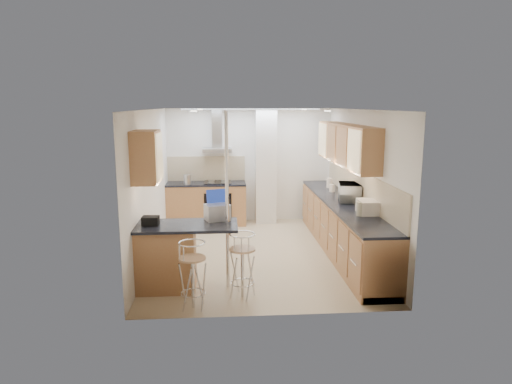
{
  "coord_description": "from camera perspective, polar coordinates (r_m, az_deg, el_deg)",
  "views": [
    {
      "loc": [
        -0.58,
        -7.66,
        2.59
      ],
      "look_at": [
        -0.01,
        0.2,
        1.07
      ],
      "focal_mm": 32.0,
      "sensor_mm": 36.0,
      "label": 1
    }
  ],
  "objects": [
    {
      "name": "kettle",
      "position": [
        9.73,
        -8.57,
        1.57
      ],
      "size": [
        0.16,
        0.16,
        0.21
      ],
      "primitive_type": "cylinder",
      "color": "#ABADAF",
      "rests_on": "back_counter"
    },
    {
      "name": "microwave",
      "position": [
        8.11,
        11.68,
        -0.04
      ],
      "size": [
        0.49,
        0.63,
        0.31
      ],
      "primitive_type": "imported",
      "rotation": [
        0.0,
        0.0,
        1.37
      ],
      "color": "white",
      "rests_on": "right_counter"
    },
    {
      "name": "bar_stool_end",
      "position": [
        6.23,
        -1.71,
        -9.14
      ],
      "size": [
        0.41,
        0.41,
        0.91
      ],
      "primitive_type": null,
      "rotation": [
        0.0,
        0.0,
        1.45
      ],
      "color": "tan",
      "rests_on": "ground"
    },
    {
      "name": "jar_c",
      "position": [
        7.11,
        13.0,
        -2.05
      ],
      "size": [
        0.19,
        0.19,
        0.21
      ],
      "primitive_type": "cylinder",
      "rotation": [
        0.0,
        0.0,
        0.42
      ],
      "color": "#AFA98C",
      "rests_on": "right_counter"
    },
    {
      "name": "ground",
      "position": [
        8.11,
        0.15,
        -7.7
      ],
      "size": [
        4.8,
        4.8,
        0.0
      ],
      "primitive_type": "plane",
      "color": "tan",
      "rests_on": "ground"
    },
    {
      "name": "peninsula",
      "position": [
        6.58,
        -8.79,
        -7.94
      ],
      "size": [
        1.47,
        0.72,
        0.94
      ],
      "color": "#AA6B44",
      "rests_on": "ground"
    },
    {
      "name": "laptop",
      "position": [
        6.61,
        -4.85,
        -2.53
      ],
      "size": [
        0.4,
        0.35,
        0.23
      ],
      "primitive_type": "cube",
      "rotation": [
        0.0,
        0.0,
        0.33
      ],
      "color": "#9B9CA3",
      "rests_on": "peninsula"
    },
    {
      "name": "bread_bin",
      "position": [
        7.27,
        13.93,
        -1.82
      ],
      "size": [
        0.33,
        0.41,
        0.21
      ],
      "primitive_type": "cube",
      "rotation": [
        0.0,
        0.0,
        -0.04
      ],
      "color": "white",
      "rests_on": "right_counter"
    },
    {
      "name": "back_counter",
      "position": [
        10.0,
        -6.2,
        -1.43
      ],
      "size": [
        1.7,
        0.63,
        0.92
      ],
      "color": "#AA6B44",
      "rests_on": "ground"
    },
    {
      "name": "right_counter",
      "position": [
        8.22,
        10.67,
        -4.28
      ],
      "size": [
        0.63,
        4.4,
        0.92
      ],
      "color": "#AA6B44",
      "rests_on": "ground"
    },
    {
      "name": "bag",
      "position": [
        6.49,
        -13.04,
        -3.51
      ],
      "size": [
        0.24,
        0.18,
        0.12
      ],
      "primitive_type": "cube",
      "rotation": [
        0.0,
        0.0,
        -0.06
      ],
      "color": "black",
      "rests_on": "peninsula"
    },
    {
      "name": "room_shell",
      "position": [
        8.15,
        2.23,
        3.54
      ],
      "size": [
        3.64,
        4.84,
        2.51
      ],
      "color": "white",
      "rests_on": "ground"
    },
    {
      "name": "jar_b",
      "position": [
        8.94,
        9.49,
        0.49
      ],
      "size": [
        0.12,
        0.12,
        0.15
      ],
      "primitive_type": "cylinder",
      "rotation": [
        0.0,
        0.0,
        -0.11
      ],
      "color": "white",
      "rests_on": "right_counter"
    },
    {
      "name": "jar_a",
      "position": [
        9.36,
        9.19,
        1.13
      ],
      "size": [
        0.13,
        0.13,
        0.2
      ],
      "primitive_type": "cylinder",
      "rotation": [
        0.0,
        0.0,
        0.1
      ],
      "color": "white",
      "rests_on": "right_counter"
    },
    {
      "name": "bar_stool_near",
      "position": [
        5.97,
        -7.92,
        -10.23
      ],
      "size": [
        0.46,
        0.46,
        0.89
      ],
      "primitive_type": null,
      "rotation": [
        0.0,
        0.0,
        0.35
      ],
      "color": "tan",
      "rests_on": "ground"
    },
    {
      "name": "jar_d",
      "position": [
        7.46,
        12.95,
        -1.78
      ],
      "size": [
        0.12,
        0.12,
        0.13
      ],
      "primitive_type": "cylinder",
      "rotation": [
        0.0,
        0.0,
        -0.26
      ],
      "color": "white",
      "rests_on": "right_counter"
    }
  ]
}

